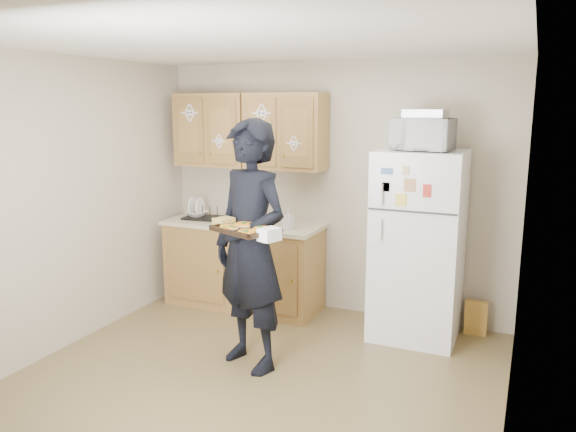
{
  "coord_description": "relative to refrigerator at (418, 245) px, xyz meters",
  "views": [
    {
      "loc": [
        1.85,
        -3.49,
        2.09
      ],
      "look_at": [
        0.11,
        0.45,
        1.23
      ],
      "focal_mm": 35.0,
      "sensor_mm": 36.0,
      "label": 1
    }
  ],
  "objects": [
    {
      "name": "floor",
      "position": [
        -0.95,
        -1.43,
        -0.85
      ],
      "size": [
        3.6,
        3.6,
        0.0
      ],
      "primitive_type": "plane",
      "color": "brown",
      "rests_on": "ground"
    },
    {
      "name": "ceiling",
      "position": [
        -0.95,
        -1.43,
        1.65
      ],
      "size": [
        3.6,
        3.6,
        0.0
      ],
      "primitive_type": "plane",
      "color": "white",
      "rests_on": "wall_back"
    },
    {
      "name": "wall_back",
      "position": [
        -0.95,
        0.37,
        0.4
      ],
      "size": [
        3.6,
        0.04,
        2.5
      ],
      "primitive_type": "cube",
      "color": "#B1A48F",
      "rests_on": "floor"
    },
    {
      "name": "wall_front",
      "position": [
        -0.95,
        -3.23,
        0.4
      ],
      "size": [
        3.6,
        0.04,
        2.5
      ],
      "primitive_type": "cube",
      "color": "#B1A48F",
      "rests_on": "floor"
    },
    {
      "name": "wall_left",
      "position": [
        -2.75,
        -1.43,
        0.4
      ],
      "size": [
        0.04,
        3.6,
        2.5
      ],
      "primitive_type": "cube",
      "color": "#B1A48F",
      "rests_on": "floor"
    },
    {
      "name": "wall_right",
      "position": [
        0.85,
        -1.43,
        0.4
      ],
      "size": [
        0.04,
        3.6,
        2.5
      ],
      "primitive_type": "cube",
      "color": "#B1A48F",
      "rests_on": "floor"
    },
    {
      "name": "refrigerator",
      "position": [
        0.0,
        0.0,
        0.0
      ],
      "size": [
        0.75,
        0.7,
        1.7
      ],
      "primitive_type": "cube",
      "color": "white",
      "rests_on": "floor"
    },
    {
      "name": "base_cabinet",
      "position": [
        -1.8,
        0.05,
        -0.42
      ],
      "size": [
        1.6,
        0.6,
        0.86
      ],
      "primitive_type": "cube",
      "color": "brown",
      "rests_on": "floor"
    },
    {
      "name": "countertop",
      "position": [
        -1.8,
        0.05,
        0.03
      ],
      "size": [
        1.64,
        0.64,
        0.04
      ],
      "primitive_type": "cube",
      "color": "beige",
      "rests_on": "base_cabinet"
    },
    {
      "name": "upper_cab_left",
      "position": [
        -2.2,
        0.18,
        0.98
      ],
      "size": [
        0.8,
        0.33,
        0.75
      ],
      "primitive_type": "cube",
      "color": "brown",
      "rests_on": "wall_back"
    },
    {
      "name": "upper_cab_right",
      "position": [
        -1.38,
        0.18,
        0.98
      ],
      "size": [
        0.8,
        0.33,
        0.75
      ],
      "primitive_type": "cube",
      "color": "brown",
      "rests_on": "wall_back"
    },
    {
      "name": "cereal_box",
      "position": [
        0.52,
        0.24,
        -0.69
      ],
      "size": [
        0.2,
        0.07,
        0.32
      ],
      "primitive_type": "cube",
      "color": "#E2CF4F",
      "rests_on": "floor"
    },
    {
      "name": "person",
      "position": [
        -1.09,
        -1.14,
        0.14
      ],
      "size": [
        0.85,
        0.71,
        1.99
      ],
      "primitive_type": "imported",
      "rotation": [
        0.0,
        0.0,
        -0.37
      ],
      "color": "black",
      "rests_on": "floor"
    },
    {
      "name": "baking_tray",
      "position": [
        -0.98,
        -1.41,
        0.34
      ],
      "size": [
        0.53,
        0.47,
        0.04
      ],
      "primitive_type": "cube",
      "rotation": [
        0.0,
        0.0,
        -0.37
      ],
      "color": "black",
      "rests_on": "person"
    },
    {
      "name": "pizza_front_left",
      "position": [
        -1.11,
        -1.45,
        0.36
      ],
      "size": [
        0.15,
        0.15,
        0.02
      ],
      "primitive_type": "cylinder",
      "color": "orange",
      "rests_on": "baking_tray"
    },
    {
      "name": "pizza_front_right",
      "position": [
        -0.92,
        -1.52,
        0.36
      ],
      "size": [
        0.15,
        0.15,
        0.02
      ],
      "primitive_type": "cylinder",
      "color": "orange",
      "rests_on": "baking_tray"
    },
    {
      "name": "pizza_back_left",
      "position": [
        -1.05,
        -1.31,
        0.36
      ],
      "size": [
        0.15,
        0.15,
        0.02
      ],
      "primitive_type": "cylinder",
      "color": "orange",
      "rests_on": "baking_tray"
    },
    {
      "name": "pizza_back_right",
      "position": [
        -0.86,
        -1.38,
        0.36
      ],
      "size": [
        0.15,
        0.15,
        0.02
      ],
      "primitive_type": "cylinder",
      "color": "orange",
      "rests_on": "baking_tray"
    },
    {
      "name": "microwave",
      "position": [
        0.0,
        -0.05,
        0.99
      ],
      "size": [
        0.53,
        0.39,
        0.28
      ],
      "primitive_type": "imported",
      "rotation": [
        0.0,
        0.0,
        -0.1
      ],
      "color": "white",
      "rests_on": "refrigerator"
    },
    {
      "name": "foil_pan",
      "position": [
        0.01,
        -0.02,
        1.16
      ],
      "size": [
        0.36,
        0.27,
        0.07
      ],
      "primitive_type": "cube",
      "rotation": [
        0.0,
        0.0,
        -0.08
      ],
      "color": "silver",
      "rests_on": "microwave"
    },
    {
      "name": "dish_rack",
      "position": [
        -2.28,
        0.04,
        0.13
      ],
      "size": [
        0.4,
        0.32,
        0.15
      ],
      "primitive_type": "cube",
      "rotation": [
        0.0,
        0.0,
        0.11
      ],
      "color": "black",
      "rests_on": "countertop"
    },
    {
      "name": "bowl",
      "position": [
        -2.36,
        0.04,
        0.1
      ],
      "size": [
        0.27,
        0.27,
        0.06
      ],
      "primitive_type": "imported",
      "rotation": [
        0.0,
        0.0,
        -0.21
      ],
      "color": "white",
      "rests_on": "dish_rack"
    },
    {
      "name": "soap_bottle",
      "position": [
        -1.24,
        -0.08,
        0.15
      ],
      "size": [
        0.1,
        0.1,
        0.2
      ],
      "primitive_type": "imported",
      "rotation": [
        0.0,
        0.0,
        -0.1
      ],
      "color": "white",
      "rests_on": "countertop"
    }
  ]
}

